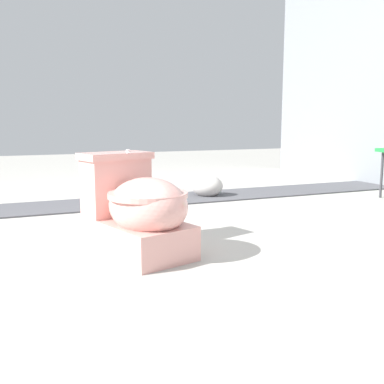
# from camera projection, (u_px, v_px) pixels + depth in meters

# --- Properties ---
(ground_plane) EXTENTS (14.00, 14.00, 0.00)m
(ground_plane) POSITION_uv_depth(u_px,v_px,m) (125.00, 242.00, 2.51)
(ground_plane) COLOR #A8A59E
(gravel_strip) EXTENTS (0.56, 8.00, 0.01)m
(gravel_strip) POSITION_uv_depth(u_px,v_px,m) (148.00, 200.00, 3.79)
(gravel_strip) COLOR #4C4C51
(gravel_strip) RESTS_ON ground
(toilet) EXTENTS (0.71, 0.53, 0.52)m
(toilet) POSITION_uv_depth(u_px,v_px,m) (138.00, 211.00, 2.27)
(toilet) COLOR #E09E93
(toilet) RESTS_ON ground
(boulder_near) EXTENTS (0.38, 0.38, 0.20)m
(boulder_near) POSITION_uv_depth(u_px,v_px,m) (207.00, 186.00, 4.00)
(boulder_near) COLOR #B7B2AD
(boulder_near) RESTS_ON ground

